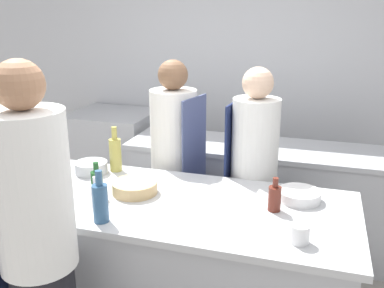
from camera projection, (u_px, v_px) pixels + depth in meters
wall_back at (244, 70)px, 4.33m from camera, size 8.00×0.06×2.80m
prep_counter at (175, 266)px, 2.67m from camera, size 2.12×0.92×0.90m
pass_counter at (259, 195)px, 3.70m from camera, size 2.25×0.64×0.90m
oven_range at (115, 157)px, 4.58m from camera, size 0.83×0.75×0.97m
chef_at_prep_near at (38, 249)px, 2.02m from camera, size 0.39×0.37×1.79m
chef_at_stove at (175, 168)px, 3.28m from camera, size 0.39×0.38×1.65m
chef_at_pass_far at (253, 182)px, 3.02m from camera, size 0.35×0.33×1.63m
bottle_olive_oil at (97, 183)px, 2.58m from camera, size 0.07×0.07×0.22m
bottle_vinegar at (100, 202)px, 2.26m from camera, size 0.08×0.08×0.29m
bottle_wine at (115, 154)px, 2.98m from camera, size 0.08×0.08×0.32m
bottle_cooking_oil at (275, 198)px, 2.39m from camera, size 0.07×0.07×0.20m
bottle_sauce at (96, 196)px, 2.42m from camera, size 0.06×0.06×0.19m
bottle_water at (59, 182)px, 2.62m from camera, size 0.06×0.06×0.19m
bowl_mixing_large at (299, 195)px, 2.54m from camera, size 0.25×0.25×0.06m
bowl_prep_small at (135, 187)px, 2.64m from camera, size 0.28×0.28×0.07m
bowl_ceramic_blue at (91, 167)px, 2.96m from camera, size 0.22×0.22×0.08m
cup at (300, 234)px, 2.07m from camera, size 0.09×0.09×0.09m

